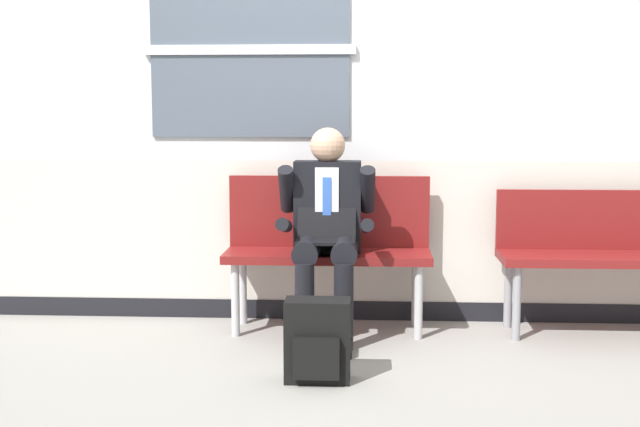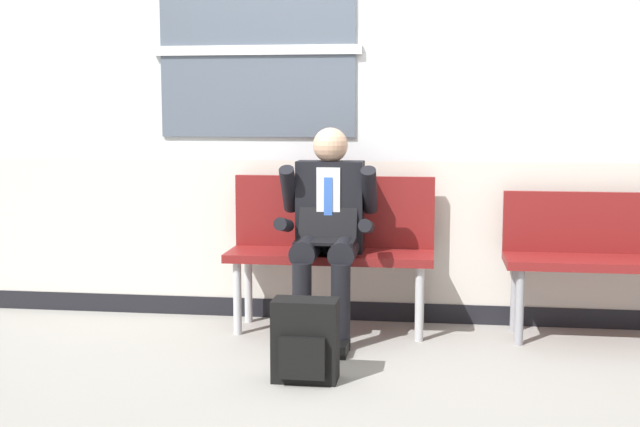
{
  "view_description": "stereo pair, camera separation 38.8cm",
  "coord_description": "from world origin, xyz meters",
  "px_view_note": "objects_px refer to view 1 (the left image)",
  "views": [
    {
      "loc": [
        0.31,
        -4.71,
        1.34
      ],
      "look_at": [
        0.03,
        0.09,
        0.75
      ],
      "focal_mm": 46.98,
      "sensor_mm": 36.0,
      "label": 1
    },
    {
      "loc": [
        0.7,
        -4.67,
        1.34
      ],
      "look_at": [
        0.03,
        0.09,
        0.75
      ],
      "focal_mm": 46.98,
      "sensor_mm": 36.0,
      "label": 2
    }
  ],
  "objects_px": {
    "bench_with_person": "(328,240)",
    "backpack": "(317,342)",
    "person_seated": "(327,226)",
    "bench_empty": "(603,247)"
  },
  "relations": [
    {
      "from": "bench_with_person",
      "to": "backpack",
      "type": "xyz_separation_m",
      "value": [
        -0.0,
        -1.03,
        -0.35
      ]
    },
    {
      "from": "person_seated",
      "to": "backpack",
      "type": "bearing_deg",
      "value": -90.26
    },
    {
      "from": "bench_empty",
      "to": "bench_with_person",
      "type": "bearing_deg",
      "value": 179.71
    },
    {
      "from": "bench_empty",
      "to": "person_seated",
      "type": "xyz_separation_m",
      "value": [
        -1.66,
        -0.19,
        0.14
      ]
    },
    {
      "from": "bench_with_person",
      "to": "backpack",
      "type": "distance_m",
      "value": 1.09
    },
    {
      "from": "bench_with_person",
      "to": "bench_empty",
      "type": "xyz_separation_m",
      "value": [
        1.66,
        -0.01,
        -0.03
      ]
    },
    {
      "from": "bench_with_person",
      "to": "bench_empty",
      "type": "height_order",
      "value": "bench_with_person"
    },
    {
      "from": "bench_with_person",
      "to": "bench_empty",
      "type": "distance_m",
      "value": 1.66
    },
    {
      "from": "person_seated",
      "to": "backpack",
      "type": "height_order",
      "value": "person_seated"
    },
    {
      "from": "bench_with_person",
      "to": "backpack",
      "type": "height_order",
      "value": "bench_with_person"
    }
  ]
}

